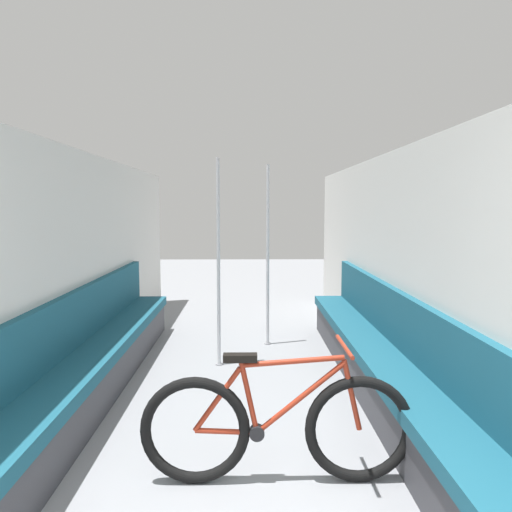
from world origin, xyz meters
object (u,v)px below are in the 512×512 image
at_px(bicycle, 277,427).
at_px(grab_pole_far, 218,266).
at_px(bench_seat_row_left, 86,370).
at_px(grab_pole_near, 268,258).
at_px(bench_seat_row_right, 385,368).

distance_m(bicycle, grab_pole_far, 2.41).
distance_m(bench_seat_row_left, grab_pole_near, 2.54).
xyz_separation_m(grab_pole_near, grab_pole_far, (-0.54, -0.79, 0.00)).
bearing_deg(grab_pole_far, bench_seat_row_right, -36.48).
xyz_separation_m(bicycle, grab_pole_near, (0.07, 3.04, 0.70)).
relative_size(bench_seat_row_left, bicycle, 3.18).
distance_m(bench_seat_row_right, grab_pole_near, 2.19).
height_order(bench_seat_row_left, bench_seat_row_right, same).
xyz_separation_m(bicycle, grab_pole_far, (-0.48, 2.25, 0.70)).
distance_m(bench_seat_row_left, grab_pole_far, 1.66).
distance_m(bench_seat_row_left, bicycle, 1.92).
xyz_separation_m(bench_seat_row_left, bicycle, (1.51, -1.18, 0.04)).
bearing_deg(bench_seat_row_left, grab_pole_near, 49.69).
xyz_separation_m(bench_seat_row_right, grab_pole_far, (-1.45, 1.07, 0.74)).
relative_size(bench_seat_row_left, bench_seat_row_right, 1.00).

